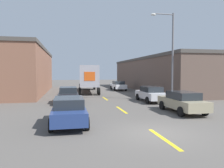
% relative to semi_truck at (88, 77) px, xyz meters
% --- Properties ---
extents(ground_plane, '(160.00, 160.00, 0.00)m').
position_rel_semi_truck_xyz_m(ground_plane, '(1.09, -23.62, -2.33)').
color(ground_plane, '#56514C').
extents(road_centerline, '(0.20, 18.71, 0.01)m').
position_rel_semi_truck_xyz_m(road_centerline, '(1.09, -16.85, -2.32)').
color(road_centerline, yellow).
rests_on(road_centerline, ground_plane).
extents(warehouse_right, '(12.60, 29.53, 5.40)m').
position_rel_semi_truck_xyz_m(warehouse_right, '(14.52, 1.65, 0.38)').
color(warehouse_right, brown).
rests_on(warehouse_right, ground_plane).
extents(semi_truck, '(3.44, 12.56, 3.91)m').
position_rel_semi_truck_xyz_m(semi_truck, '(0.00, 0.00, 0.00)').
color(semi_truck, silver).
rests_on(semi_truck, ground_plane).
extents(parked_car_right_near, '(2.02, 4.77, 1.56)m').
position_rel_semi_truck_xyz_m(parked_car_right_near, '(5.22, -18.86, -1.50)').
color(parked_car_right_near, tan).
rests_on(parked_car_right_near, ground_plane).
extents(parked_car_left_near, '(2.02, 4.77, 1.56)m').
position_rel_semi_truck_xyz_m(parked_car_left_near, '(-3.05, -21.00, -1.50)').
color(parked_car_left_near, navy).
rests_on(parked_car_left_near, ground_plane).
extents(parked_car_right_mid, '(2.02, 4.77, 1.56)m').
position_rel_semi_truck_xyz_m(parked_car_right_mid, '(5.22, -12.66, -1.50)').
color(parked_car_right_mid, silver).
rests_on(parked_car_right_mid, ground_plane).
extents(parked_car_left_far, '(2.02, 4.77, 1.56)m').
position_rel_semi_truck_xyz_m(parked_car_left_far, '(-3.05, -11.91, -1.50)').
color(parked_car_left_far, black).
rests_on(parked_car_left_far, ground_plane).
extents(parked_car_right_far, '(2.02, 4.77, 1.56)m').
position_rel_semi_truck_xyz_m(parked_car_right_far, '(5.22, 1.82, -1.50)').
color(parked_car_right_far, silver).
rests_on(parked_car_right_far, ground_plane).
extents(street_lamp, '(2.57, 0.32, 9.09)m').
position_rel_semi_truck_xyz_m(street_lamp, '(7.40, -12.48, 2.89)').
color(street_lamp, slate).
rests_on(street_lamp, ground_plane).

